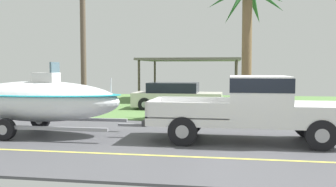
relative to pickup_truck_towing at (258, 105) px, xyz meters
name	(u,v)px	position (x,y,z in m)	size (l,w,h in m)	color
ground	(236,111)	(-0.52, 7.98, -1.06)	(36.00, 22.00, 0.11)	#4C4C51
pickup_truck_towing	(258,105)	(0.00, 0.00, 0.00)	(5.69, 2.14, 1.89)	silver
boat_on_trailer	(38,101)	(-6.79, 0.00, 0.03)	(6.47, 2.33, 2.30)	gray
parked_sedan_near	(176,97)	(-3.49, 7.70, -0.38)	(4.42, 1.81, 1.38)	beige
carport_awning	(191,61)	(-3.31, 12.82, 1.53)	(6.13, 5.12, 2.70)	#4C4238
palm_tree_near_left	(248,17)	(-0.10, 4.98, 3.16)	(3.25, 3.09, 5.87)	brown
utility_pole	(83,31)	(-7.10, 4.53, 2.67)	(0.24, 1.80, 7.14)	brown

